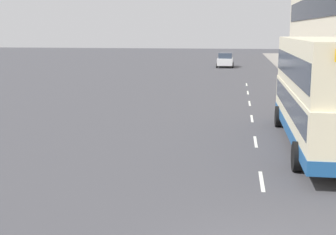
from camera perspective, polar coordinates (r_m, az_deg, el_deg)
pavement at (r=48.08m, az=17.21°, el=4.72°), size 5.00×93.00×0.14m
lane_mark_1 at (r=14.94m, az=11.35°, el=-7.61°), size 0.12×2.00×0.01m
lane_mark_2 at (r=20.00m, az=10.62°, el=-2.92°), size 0.12×2.00×0.01m
lane_mark_3 at (r=25.15m, az=10.19°, el=-0.13°), size 0.12×2.00×0.01m
lane_mark_4 at (r=30.34m, az=9.91°, el=1.71°), size 0.12×2.00×0.01m
lane_mark_5 at (r=35.55m, az=9.71°, el=3.01°), size 0.12×2.00×0.01m
lane_mark_6 at (r=40.78m, az=9.56°, el=3.98°), size 0.12×2.00×0.01m
double_decker_bus_near at (r=19.40m, az=18.24°, el=3.16°), size 2.85×11.40×4.30m
car_0 at (r=59.68m, az=6.98°, el=6.95°), size 2.10×4.03×1.78m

